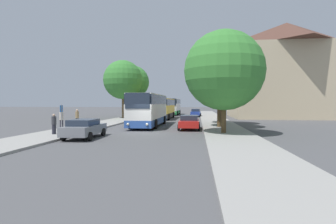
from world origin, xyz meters
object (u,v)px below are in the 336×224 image
object	(u,v)px
pedestrian_waiting_far	(61,119)
tree_right_mid	(219,65)
tree_right_far	(222,79)
tree_left_near	(123,80)
tree_right_near	(224,71)
parked_car_right_far	(196,113)
bus_middle	(164,108)
bus_stop_sign	(61,115)
parked_car_left_curb	(84,128)
pedestrian_waiting_near	(54,124)
tree_left_far	(133,82)
bus_rear	(173,106)
pedestrian_walking_back	(77,118)
parked_car_right_near	(189,122)
bus_front	(149,109)

from	to	relation	value
pedestrian_waiting_far	tree_right_mid	distance (m)	16.33
tree_right_far	tree_left_near	bearing A→B (deg)	148.04
tree_right_mid	tree_right_near	bearing A→B (deg)	-90.83
parked_car_right_far	tree_right_far	world-z (taller)	tree_right_far
bus_middle	tree_left_near	distance (m)	8.18
bus_stop_sign	tree_right_far	xyz separation A→B (m)	(14.97, 10.55, 4.00)
tree_right_mid	tree_right_far	world-z (taller)	tree_right_mid
tree_right_mid	tree_right_far	bearing A→B (deg)	81.40
bus_middle	tree_left_near	bearing A→B (deg)	-169.54
parked_car_left_curb	tree_right_mid	xyz separation A→B (m)	(10.51, 8.85, 5.77)
bus_middle	tree_right_near	size ratio (longest dim) A/B	1.38
pedestrian_waiting_near	tree_left_far	size ratio (longest dim) A/B	0.16
bus_rear	pedestrian_waiting_near	bearing A→B (deg)	-98.19
pedestrian_walking_back	tree_right_mid	world-z (taller)	tree_right_mid
pedestrian_walking_back	pedestrian_waiting_far	bearing A→B (deg)	-152.81
parked_car_right_far	pedestrian_walking_back	xyz separation A→B (m)	(-12.35, -24.17, 0.29)
parked_car_right_far	tree_left_far	world-z (taller)	tree_left_far
bus_stop_sign	tree_left_far	xyz separation A→B (m)	(-0.52, 27.93, 5.11)
parked_car_right_far	tree_right_mid	world-z (taller)	tree_right_mid
tree_left_far	tree_left_near	bearing A→B (deg)	-87.69
bus_middle	parked_car_right_far	world-z (taller)	bus_middle
parked_car_right_near	tree_right_far	bearing A→B (deg)	-120.00
tree_left_near	tree_left_far	bearing A→B (deg)	92.31
bus_stop_sign	pedestrian_walking_back	world-z (taller)	bus_stop_sign
tree_right_near	tree_right_mid	bearing A→B (deg)	89.17
pedestrian_waiting_near	tree_left_far	bearing A→B (deg)	-37.30
bus_rear	pedestrian_waiting_near	xyz separation A→B (m)	(-5.83, -38.68, -0.94)
tree_left_far	tree_right_near	xyz separation A→B (m)	(14.62, -28.05, -1.45)
pedestrian_waiting_far	bus_middle	bearing A→B (deg)	112.97
pedestrian_walking_back	bus_front	bearing A→B (deg)	-44.55
tree_right_mid	parked_car_right_near	bearing A→B (deg)	-155.70
parked_car_right_far	tree_left_far	size ratio (longest dim) A/B	0.43
bus_rear	tree_right_mid	distance (m)	32.07
bus_middle	bus_stop_sign	size ratio (longest dim) A/B	5.02
bus_rear	parked_car_right_near	distance (m)	32.52
parked_car_left_curb	tree_left_far	xyz separation A→B (m)	(-4.19, 31.42, 5.95)
bus_front	pedestrian_walking_back	xyz separation A→B (m)	(-7.25, -2.56, -0.84)
parked_car_right_near	pedestrian_waiting_near	xyz separation A→B (m)	(-10.43, -6.50, 0.22)
bus_front	parked_car_right_near	xyz separation A→B (m)	(4.61, -3.04, -1.16)
parked_car_right_far	tree_right_mid	xyz separation A→B (m)	(2.53, -23.28, 5.74)
bus_rear	parked_car_left_curb	distance (m)	39.78
bus_front	tree_right_mid	world-z (taller)	tree_right_mid
bus_front	parked_car_right_far	distance (m)	22.23
parked_car_right_far	tree_right_far	bearing A→B (deg)	103.78
bus_rear	tree_right_mid	bearing A→B (deg)	-75.72
bus_front	parked_car_left_curb	distance (m)	10.97
bus_middle	bus_stop_sign	xyz separation A→B (m)	(-6.44, -21.17, -0.19)
parked_car_left_curb	pedestrian_waiting_far	world-z (taller)	pedestrian_waiting_far
tree_right_far	tree_right_mid	bearing A→B (deg)	-98.60
bus_middle	parked_car_left_curb	world-z (taller)	bus_middle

